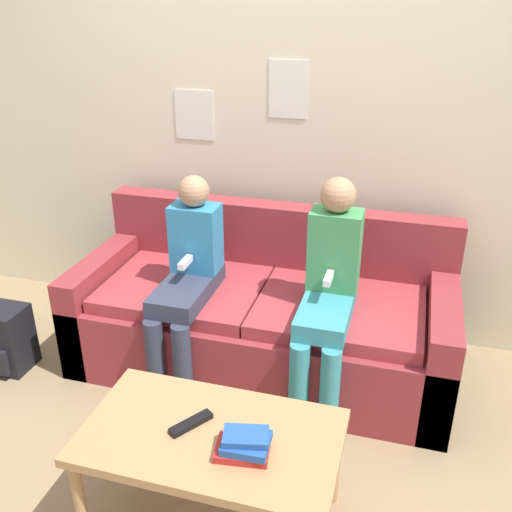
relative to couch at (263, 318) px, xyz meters
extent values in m
plane|color=#937A56|center=(0.00, -0.53, -0.27)|extent=(10.00, 10.00, 0.00)
cube|color=beige|center=(0.00, 0.50, 1.03)|extent=(8.00, 0.06, 2.60)
cube|color=white|center=(-0.53, 0.47, 0.95)|extent=(0.23, 0.00, 0.27)
cube|color=white|center=(0.00, 0.47, 1.12)|extent=(0.21, 0.00, 0.30)
cube|color=maroon|center=(0.00, -0.04, -0.08)|extent=(1.94, 0.82, 0.40)
cube|color=maroon|center=(0.00, 0.30, 0.33)|extent=(1.94, 0.14, 0.41)
cube|color=maroon|center=(-0.90, -0.04, 0.00)|extent=(0.14, 0.82, 0.56)
cube|color=maroon|center=(0.90, -0.04, 0.00)|extent=(0.14, 0.82, 0.56)
cube|color=#A1343A|center=(-0.41, -0.07, 0.16)|extent=(0.81, 0.66, 0.07)
cube|color=#A1343A|center=(0.41, -0.07, 0.16)|extent=(0.81, 0.66, 0.07)
cube|color=#AD7F51|center=(0.10, -1.06, 0.14)|extent=(0.92, 0.53, 0.04)
cylinder|color=#AD7F51|center=(-0.32, -1.29, -0.08)|extent=(0.04, 0.04, 0.40)
cylinder|color=#AD7F51|center=(-0.32, -0.84, -0.08)|extent=(0.04, 0.04, 0.40)
cylinder|color=#AD7F51|center=(0.52, -0.84, -0.08)|extent=(0.04, 0.04, 0.40)
cylinder|color=#33384C|center=(-0.41, -0.48, -0.04)|extent=(0.09, 0.09, 0.47)
cylinder|color=#33384C|center=(-0.27, -0.48, -0.04)|extent=(0.09, 0.09, 0.47)
cube|color=#33384C|center=(-0.34, -0.21, 0.24)|extent=(0.23, 0.51, 0.09)
cube|color=teal|center=(-0.34, -0.07, 0.45)|extent=(0.24, 0.16, 0.35)
sphere|color=tan|center=(-0.34, -0.07, 0.70)|extent=(0.16, 0.16, 0.16)
cube|color=white|center=(-0.34, -0.22, 0.38)|extent=(0.03, 0.12, 0.03)
cylinder|color=teal|center=(0.30, -0.48, -0.04)|extent=(0.09, 0.09, 0.47)
cylinder|color=teal|center=(0.44, -0.48, -0.04)|extent=(0.09, 0.09, 0.47)
cube|color=teal|center=(0.37, -0.21, 0.24)|extent=(0.23, 0.51, 0.09)
cube|color=#429356|center=(0.37, -0.07, 0.48)|extent=(0.24, 0.16, 0.39)
sphere|color=tan|center=(0.37, -0.07, 0.75)|extent=(0.16, 0.16, 0.16)
cube|color=white|center=(0.37, -0.22, 0.40)|extent=(0.03, 0.12, 0.03)
cube|color=black|center=(0.02, -1.05, 0.17)|extent=(0.13, 0.16, 0.02)
cube|color=red|center=(0.23, -1.12, 0.17)|extent=(0.20, 0.15, 0.03)
cube|color=#23519E|center=(0.25, -1.12, 0.20)|extent=(0.16, 0.14, 0.03)
cube|color=#23519E|center=(0.25, -1.12, 0.23)|extent=(0.17, 0.13, 0.02)
cube|color=black|center=(-1.32, -0.43, -0.10)|extent=(0.26, 0.20, 0.36)
camera|label=1|loc=(0.69, -2.53, 1.59)|focal=40.00mm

